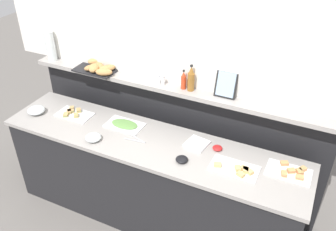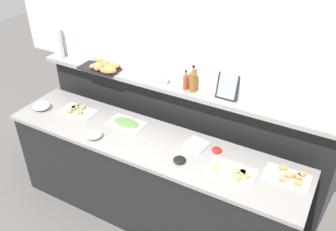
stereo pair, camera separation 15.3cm
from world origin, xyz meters
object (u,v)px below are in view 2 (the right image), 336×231
Objects in this scene: glass_bowl_medium at (94,135)px; bread_basket at (103,66)px; condiment_bowl_cream at (179,160)px; pepper_shaker at (166,80)px; serving_tongs at (136,138)px; cold_cuts_platter at (126,123)px; framed_picture at (228,86)px; water_carafe at (58,43)px; sandwich_platter_front at (289,177)px; napkin_stack at (196,145)px; glass_bowl_large at (42,106)px; condiment_bowl_dark at (217,150)px; sandwich_platter_rear at (78,110)px; salt_shaker at (161,79)px; vinegar_bottle_amber at (193,80)px; hot_sauce_bottle at (186,81)px; sandwich_platter_side at (233,171)px.

bread_basket reaches higher than glass_bowl_medium.
pepper_shaker is at bearing 128.51° from condiment_bowl_cream.
cold_cuts_platter is at bearing 144.89° from serving_tongs.
serving_tongs is 0.87m from framed_picture.
condiment_bowl_cream is 0.52× the size of serving_tongs.
water_carafe is at bearing -178.76° from framed_picture.
framed_picture is (0.59, 0.47, 0.43)m from serving_tongs.
sandwich_platter_front is 1.44m from cold_cuts_platter.
sandwich_platter_front is 1.94× the size of napkin_stack.
glass_bowl_large is 2.00× the size of condiment_bowl_dark.
glass_bowl_large is at bearing -132.68° from bread_basket.
bread_basket is 1.47× the size of water_carafe.
sandwich_platter_rear is 0.90m from pepper_shaker.
salt_shaker is at bearing 61.70° from glass_bowl_medium.
pepper_shaker is at bearing 1.48° from bread_basket.
vinegar_bottle_amber reaches higher than bread_basket.
hot_sauce_bottle is at bearing 2.16° from bread_basket.
condiment_bowl_dark is 0.34× the size of vinegar_bottle_amber.
sandwich_platter_side is at bearing -7.80° from cold_cuts_platter.
glass_bowl_medium is 0.90m from hot_sauce_bottle.
glass_bowl_medium is 1.54× the size of pepper_shaker.
napkin_stack is (0.03, 0.24, -0.01)m from condiment_bowl_cream.
serving_tongs is (-0.66, -0.17, -0.01)m from condiment_bowl_dark.
water_carafe is at bearing 106.35° from glass_bowl_large.
bread_basket is at bearing 166.66° from napkin_stack.
sandwich_platter_front is 1.33m from salt_shaker.
vinegar_bottle_amber is 0.26m from pepper_shaker.
napkin_stack is 1.95× the size of salt_shaker.
glass_bowl_large reaches higher than condiment_bowl_dark.
serving_tongs is at bearing -33.56° from bread_basket.
bread_basket is at bearing 47.32° from glass_bowl_large.
sandwich_platter_front is at bearing 20.39° from sandwich_platter_side.
sandwich_platter_rear is at bearing 172.74° from serving_tongs.
glass_bowl_medium reaches higher than sandwich_platter_side.
pepper_shaker reaches higher than glass_bowl_medium.
hot_sauce_bottle is at bearing 63.40° from serving_tongs.
sandwich_platter_front reaches higher than condiment_bowl_cream.
pepper_shaker is (-1.20, 0.30, 0.35)m from sandwich_platter_front.
hot_sauce_bottle is at bearing 131.05° from napkin_stack.
condiment_bowl_dark is 0.76m from pepper_shaker.
condiment_bowl_dark is at bearing 6.87° from glass_bowl_large.
glass_bowl_large is at bearing -159.13° from hot_sauce_bottle.
sandwich_platter_rear is 0.74m from water_carafe.
sandwich_platter_rear is at bearing -177.04° from napkin_stack.
bread_basket is at bearing -177.96° from vinegar_bottle_amber.
condiment_bowl_dark is 0.82× the size of condiment_bowl_cream.
cold_cuts_platter is 0.69m from condiment_bowl_cream.
salt_shaker is at bearing 153.08° from sandwich_platter_side.
condiment_bowl_dark is (-0.21, 0.18, 0.00)m from sandwich_platter_side.
napkin_stack is at bearing -29.88° from salt_shaker.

